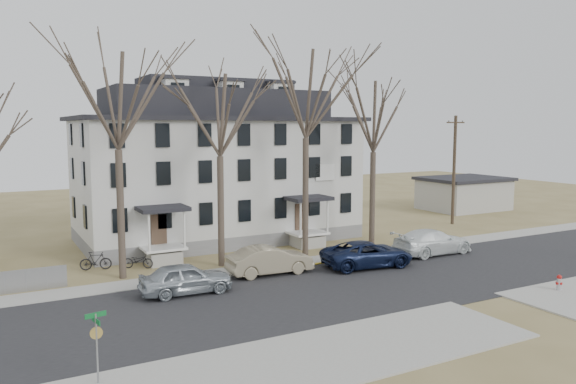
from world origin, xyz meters
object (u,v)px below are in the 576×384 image
boarding_house (217,169)px  car_white (432,242)px  tree_far_left (117,93)px  tree_center (306,87)px  fire_hydrant (559,283)px  bicycle_left (138,261)px  street_sign (96,337)px  car_navy (367,255)px  tree_mid_right (374,111)px  car_silver (186,279)px  tree_mid_left (219,109)px  car_tan (270,261)px  bicycle_right (96,261)px  utility_pole_far (454,169)px

boarding_house → car_white: 16.70m
tree_far_left → tree_center: 12.02m
boarding_house → fire_hydrant: 24.55m
bicycle_left → fire_hydrant: bicycle_left is taller
bicycle_left → street_sign: 15.62m
boarding_house → car_navy: 14.38m
boarding_house → tree_mid_right: tree_mid_right is taller
car_silver → boarding_house: bearing=-25.5°
tree_mid_left → boarding_house: bearing=69.8°
boarding_house → car_tan: boarding_house is taller
boarding_house → tree_mid_left: bearing=-110.2°
street_sign → car_silver: bearing=44.8°
street_sign → bicycle_left: bearing=61.0°
tree_mid_left → bicycle_right: size_ratio=6.93×
car_silver → street_sign: bearing=147.8°
bicycle_right → car_silver: bearing=-140.7°
car_navy → street_sign: (-17.33, -8.49, 0.88)m
tree_far_left → street_sign: bearing=-105.6°
car_navy → street_sign: size_ratio=2.27×
car_silver → car_tan: 5.67m
tree_mid_left → tree_mid_right: 11.50m
boarding_house → tree_far_left: bearing=-137.8°
tree_center → fire_hydrant: bearing=-61.2°
tree_mid_right → bicycle_left: (-16.24, 1.64, -9.12)m
tree_mid_left → tree_mid_right: (11.50, 0.00, 0.00)m
boarding_house → fire_hydrant: size_ratio=23.69×
car_silver → tree_mid_right: bearing=-70.3°
car_white → bicycle_left: size_ratio=3.16×
tree_far_left → car_silver: bearing=-65.6°
tree_mid_left → car_navy: tree_mid_left is taller
tree_center → car_white: (7.56, -3.96, -10.25)m
car_white → bicycle_left: 19.14m
tree_mid_right → utility_pole_far: 13.55m
car_silver → fire_hydrant: car_silver is taller
tree_mid_right → car_white: tree_mid_right is taller
car_tan → car_white: size_ratio=0.87×
tree_far_left → car_navy: size_ratio=2.42×
boarding_house → fire_hydrant: (10.42, -21.67, -4.94)m
car_navy → car_white: size_ratio=0.98×
car_tan → bicycle_left: (-6.39, 5.00, -0.34)m
bicycle_left → tree_far_left: bearing=173.0°
boarding_house → tree_far_left: size_ratio=1.52×
bicycle_left → street_sign: (-4.93, -14.77, 1.18)m
car_white → tree_mid_left: bearing=73.1°
bicycle_right → tree_far_left: bearing=-141.5°
utility_pole_far → bicycle_left: 28.69m
car_navy → street_sign: 19.32m
tree_center → car_silver: (-9.85, -4.74, -10.28)m
bicycle_left → fire_hydrant: bearing=-99.3°
tree_far_left → tree_center: tree_center is taller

